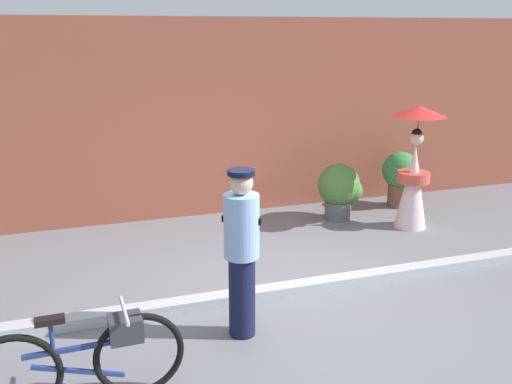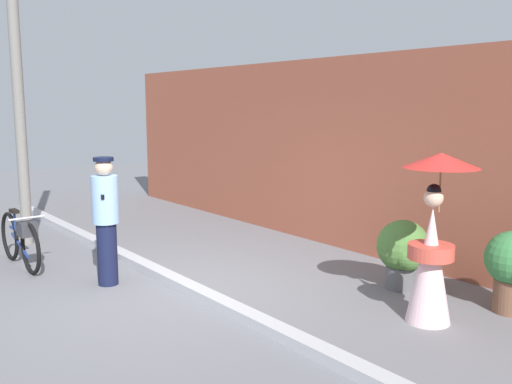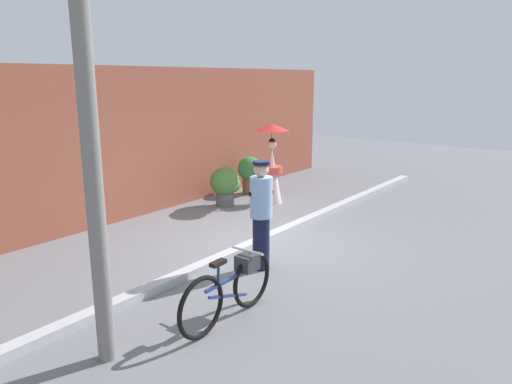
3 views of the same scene
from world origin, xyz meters
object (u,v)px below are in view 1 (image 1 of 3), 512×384
person_officer (242,250)px  potted_plant_small (402,175)px  bicycle_near_officer (85,359)px  person_with_parasol (414,168)px  potted_plant_by_door (340,189)px

person_officer → potted_plant_small: bearing=39.9°
bicycle_near_officer → potted_plant_small: (5.30, 3.85, 0.13)m
person_with_parasol → bicycle_near_officer: bearing=-149.3°
potted_plant_by_door → bicycle_near_officer: bearing=-138.3°
bicycle_near_officer → potted_plant_small: 6.56m
potted_plant_by_door → potted_plant_small: size_ratio=0.95×
potted_plant_by_door → potted_plant_small: 1.32m
person_with_parasol → potted_plant_small: size_ratio=1.96×
potted_plant_by_door → potted_plant_small: bearing=12.4°
person_with_parasol → potted_plant_by_door: person_with_parasol is taller
person_with_parasol → potted_plant_small: bearing=66.3°
person_officer → potted_plant_small: size_ratio=1.79×
bicycle_near_officer → person_with_parasol: bearing=30.7°
person_with_parasol → potted_plant_by_door: 1.18m
bicycle_near_officer → potted_plant_small: size_ratio=1.80×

